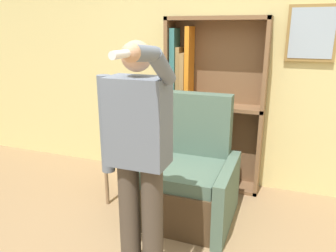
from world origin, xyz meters
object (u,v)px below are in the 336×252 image
Objects in this scene: armchair at (190,181)px; side_table at (126,161)px; table_lamp at (124,119)px; bookcase at (203,106)px; person_standing at (138,155)px.

armchair is 2.06× the size of side_table.
table_lamp is at bearing 90.00° from side_table.
armchair reaches higher than side_table.
bookcase is at bearing 96.42° from armchair.
armchair reaches higher than table_lamp.
bookcase reaches higher than armchair.
side_table is (-0.62, 0.99, -0.52)m from person_standing.
person_standing is at bearing -57.70° from table_lamp.
person_standing is 1.28m from side_table.
bookcase is 4.29× the size of table_lamp.
bookcase is at bearing 47.82° from side_table.
table_lamp is (-0.71, 0.04, 0.54)m from armchair.
side_table is at bearing 122.30° from person_standing.
armchair is at bearing -3.22° from table_lamp.
side_table is (-0.63, -0.69, -0.49)m from bookcase.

